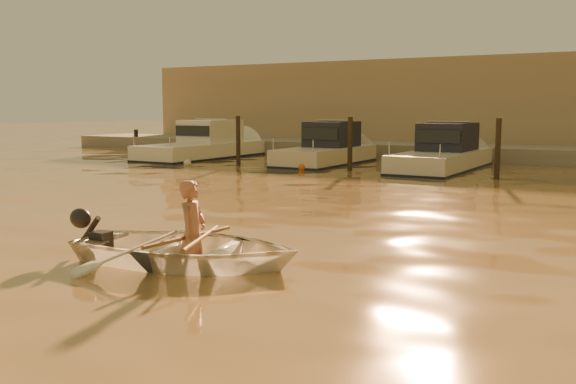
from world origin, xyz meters
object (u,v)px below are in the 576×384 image
Objects in this scene: moored_boat_0 at (202,145)px; moored_boat_1 at (326,149)px; dinghy at (187,248)px; moored_boat_2 at (442,153)px; waterfront_building at (562,106)px; person at (193,233)px.

moored_boat_1 is at bearing 0.00° from moored_boat_0.
moored_boat_2 is (-1.11, 16.41, 0.38)m from dinghy.
moored_boat_2 is at bearing -103.80° from waterfront_building.
waterfront_building reaches higher than person.
moored_boat_2 is (-1.20, 16.39, 0.14)m from person.
moored_boat_2 reaches higher than dinghy.
person is 0.24× the size of moored_boat_1.
moored_boat_1 and moored_boat_2 have the same top height.
waterfront_building is (2.70, 11.00, 1.77)m from moored_boat_2.
moored_boat_1 is (-6.13, 16.39, 0.14)m from person.
waterfront_building reaches higher than dinghy.
moored_boat_0 is (-12.60, 16.39, 0.14)m from person.
waterfront_building reaches higher than moored_boat_0.
moored_boat_0 reaches higher than dinghy.
waterfront_building is (1.50, 27.39, 1.92)m from person.
person is 0.21× the size of moored_boat_2.
waterfront_building reaches higher than moored_boat_2.
waterfront_building is at bearing -15.84° from dinghy.
moored_boat_0 is at bearing 180.00° from moored_boat_2.
moored_boat_2 is (4.92, 0.00, 0.00)m from moored_boat_1.
moored_boat_1 is at bearing 8.00° from person.
moored_boat_2 is at bearing 0.00° from moored_boat_1.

